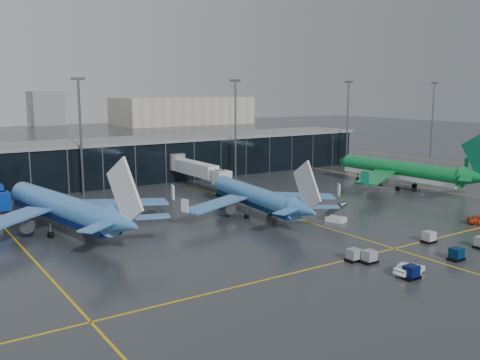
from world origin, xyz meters
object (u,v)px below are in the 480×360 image
mobile_airstair (336,217)px  service_van_white (409,269)px  airliner_klm_near (254,185)px  airliner_aer_lingus (400,160)px  baggage_carts (433,249)px  airliner_arkefly (61,192)px

mobile_airstair → service_van_white: mobile_airstair is taller
airliner_klm_near → service_van_white: size_ratio=7.89×
airliner_klm_near → airliner_aer_lingus: size_ratio=0.85×
airliner_aer_lingus → mobile_airstair: size_ratio=11.68×
mobile_airstair → baggage_carts: bearing=-115.7°
airliner_aer_lingus → baggage_carts: airliner_aer_lingus is taller
airliner_aer_lingus → service_van_white: bearing=-140.6°
airliner_klm_near → baggage_carts: (7.03, -33.64, -4.96)m
baggage_carts → service_van_white: (-9.56, -3.56, 0.02)m
airliner_arkefly → airliner_aer_lingus: size_ratio=0.98×
airliner_arkefly → airliner_aer_lingus: airliner_aer_lingus is taller
airliner_klm_near → baggage_carts: size_ratio=1.15×
baggage_carts → mobile_airstair: mobile_airstair is taller
airliner_arkefly → baggage_carts: airliner_arkefly is taller
airliner_klm_near → baggage_carts: 34.72m
airliner_arkefly → mobile_airstair: 46.72m
airliner_klm_near → service_van_white: (-2.53, -37.20, -4.94)m
service_van_white → mobile_airstair: bearing=-31.3°
airliner_klm_near → baggage_carts: bearing=-71.9°
baggage_carts → mobile_airstair: size_ratio=8.62×
baggage_carts → service_van_white: size_ratio=6.87×
airliner_arkefly → baggage_carts: (39.82, -41.37, -5.88)m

